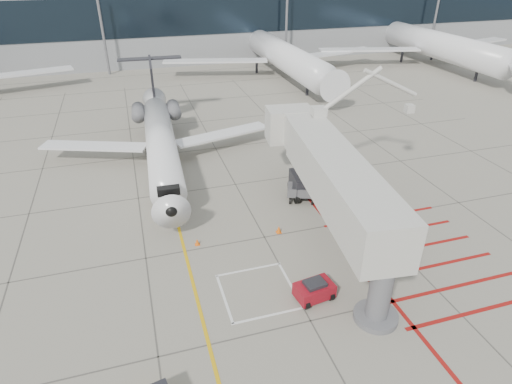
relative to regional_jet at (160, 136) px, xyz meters
name	(u,v)px	position (x,y,z in m)	size (l,w,h in m)	color
ground_plane	(284,274)	(5.50, -15.58, -3.68)	(260.00, 260.00, 0.00)	gray
regional_jet	(160,136)	(0.00, 0.00, 0.00)	(22.26, 28.06, 7.35)	white
jet_bridge	(338,189)	(9.72, -13.47, 0.41)	(9.68, 20.44, 8.18)	beige
pushback_tug	(314,290)	(6.36, -18.02, -3.06)	(2.12, 1.33, 1.24)	maroon
baggage_cart	(301,193)	(9.77, -7.70, -2.99)	(2.18, 1.38, 1.38)	#4E4E53
ground_power_unit	(389,237)	(12.72, -15.32, -2.64)	(2.61, 1.52, 2.07)	silver
cone_nose	(197,242)	(0.93, -11.08, -3.45)	(0.33, 0.33, 0.46)	#EC5A0C
cone_side	(279,229)	(6.63, -11.32, -3.42)	(0.38, 0.38, 0.52)	#E75A0C
terminal_building	(210,11)	(15.50, 54.42, 3.32)	(180.00, 28.00, 14.00)	gray
terminal_glass_band	(227,15)	(15.50, 40.37, 4.32)	(180.00, 0.10, 6.00)	black
bg_aircraft_c	(279,36)	(21.31, 30.42, 2.26)	(35.60, 39.56, 11.87)	silver
bg_aircraft_d	(431,25)	(48.49, 30.42, 2.63)	(37.85, 42.06, 12.62)	silver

